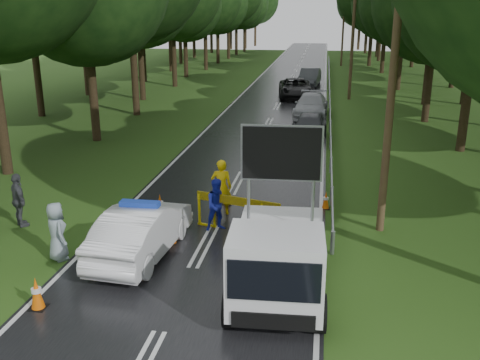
% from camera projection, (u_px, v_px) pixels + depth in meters
% --- Properties ---
extents(ground, '(160.00, 160.00, 0.00)m').
position_uv_depth(ground, '(205.00, 245.00, 15.73)').
color(ground, '#284B15').
rests_on(ground, ground).
extents(road, '(7.00, 140.00, 0.02)m').
position_uv_depth(road, '(284.00, 94.00, 43.95)').
color(road, black).
rests_on(road, ground).
extents(guardrail, '(0.12, 60.06, 0.70)m').
position_uv_depth(guardrail, '(330.00, 89.00, 42.93)').
color(guardrail, gray).
rests_on(guardrail, ground).
extents(utility_pole_near, '(1.40, 0.24, 10.00)m').
position_uv_depth(utility_pole_near, '(394.00, 67.00, 15.30)').
color(utility_pole_near, '#4F3524').
rests_on(utility_pole_near, ground).
extents(utility_pole_mid, '(1.40, 0.24, 10.00)m').
position_uv_depth(utility_pole_mid, '(353.00, 32.00, 39.77)').
color(utility_pole_mid, '#4F3524').
rests_on(utility_pole_mid, ground).
extents(utility_pole_far, '(1.40, 0.24, 10.00)m').
position_uv_depth(utility_pole_far, '(343.00, 23.00, 64.23)').
color(utility_pole_far, '#4F3524').
rests_on(utility_pole_far, ground).
extents(police_sedan, '(1.87, 4.54, 1.61)m').
position_uv_depth(police_sedan, '(142.00, 231.00, 14.89)').
color(police_sedan, white).
rests_on(police_sedan, ground).
extents(work_truck, '(2.41, 5.00, 3.91)m').
position_uv_depth(work_truck, '(278.00, 256.00, 12.64)').
color(work_truck, gray).
rests_on(work_truck, ground).
extents(barrier, '(2.72, 0.83, 1.16)m').
position_uv_depth(barrier, '(238.00, 206.00, 16.40)').
color(barrier, yellow).
rests_on(barrier, ground).
extents(officer, '(0.74, 0.53, 1.91)m').
position_uv_depth(officer, '(221.00, 187.00, 17.86)').
color(officer, yellow).
rests_on(officer, ground).
extents(civilian, '(1.01, 0.92, 1.67)m').
position_uv_depth(civilian, '(218.00, 205.00, 16.62)').
color(civilian, '#1C28B7').
rests_on(civilian, ground).
extents(bystander_mid, '(1.04, 1.01, 1.75)m').
position_uv_depth(bystander_mid, '(19.00, 200.00, 16.88)').
color(bystander_mid, '#3E4046').
rests_on(bystander_mid, ground).
extents(bystander_right, '(0.94, 0.95, 1.66)m').
position_uv_depth(bystander_right, '(57.00, 231.00, 14.62)').
color(bystander_right, gray).
rests_on(bystander_right, ground).
extents(queue_car_first, '(1.89, 4.29, 1.44)m').
position_uv_depth(queue_car_first, '(310.00, 127.00, 28.18)').
color(queue_car_first, '#3D3F44').
rests_on(queue_car_first, ground).
extents(queue_car_second, '(2.25, 5.07, 1.45)m').
position_uv_depth(queue_car_second, '(311.00, 106.00, 34.41)').
color(queue_car_second, '#A5A6AD').
rests_on(queue_car_second, ground).
extents(queue_car_third, '(3.10, 5.68, 1.51)m').
position_uv_depth(queue_car_third, '(296.00, 88.00, 41.72)').
color(queue_car_third, black).
rests_on(queue_car_third, ground).
extents(queue_car_fourth, '(2.02, 4.84, 1.56)m').
position_uv_depth(queue_car_fourth, '(310.00, 77.00, 48.33)').
color(queue_car_fourth, '#393B3F').
rests_on(queue_car_fourth, ground).
extents(cone_near_left, '(0.38, 0.38, 0.80)m').
position_uv_depth(cone_near_left, '(37.00, 294.00, 12.30)').
color(cone_near_left, black).
rests_on(cone_near_left, ground).
extents(cone_center, '(0.34, 0.34, 0.71)m').
position_uv_depth(cone_center, '(171.00, 233.00, 15.77)').
color(cone_center, black).
rests_on(cone_center, ground).
extents(cone_far, '(0.35, 0.35, 0.75)m').
position_uv_depth(cone_far, '(227.00, 195.00, 18.94)').
color(cone_far, black).
rests_on(cone_far, ground).
extents(cone_left_mid, '(0.36, 0.36, 0.76)m').
position_uv_depth(cone_left_mid, '(160.00, 205.00, 17.92)').
color(cone_left_mid, black).
rests_on(cone_left_mid, ground).
extents(cone_right, '(0.30, 0.30, 0.64)m').
position_uv_depth(cone_right, '(326.00, 200.00, 18.55)').
color(cone_right, black).
rests_on(cone_right, ground).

